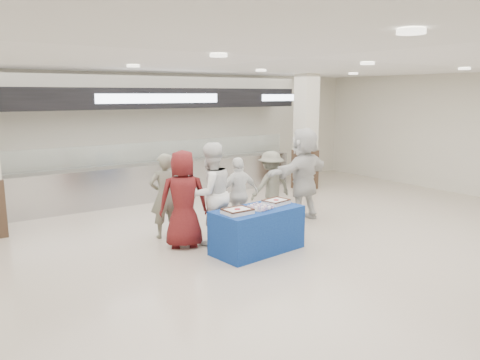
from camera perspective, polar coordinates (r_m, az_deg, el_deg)
ground at (r=7.88m, az=6.98°, el=-9.36°), size 14.00×14.00×0.00m
serving_line at (r=12.07m, az=-10.16°, el=3.16°), size 8.70×0.85×2.80m
column_right at (r=13.26m, az=8.01°, el=5.48°), size 0.55×0.55×3.20m
display_table at (r=8.02m, az=2.11°, el=-6.10°), size 1.62×0.94×0.75m
sheet_cake_left at (r=7.58m, az=-0.31°, el=-3.77°), size 0.45×0.36×0.09m
sheet_cake_right at (r=8.27m, az=4.42°, el=-2.61°), size 0.47×0.40×0.09m
cupcake_tray at (r=7.89m, az=2.48°, el=-3.32°), size 0.46×0.39×0.06m
civilian_maroon at (r=8.18m, az=-6.91°, el=-2.32°), size 0.99×0.85×1.72m
soldier_a at (r=8.79m, az=-9.14°, el=-1.91°), size 0.63×0.47×1.59m
chef_tall at (r=8.33m, az=-3.59°, el=-1.67°), size 0.91×0.72×1.83m
chef_short at (r=9.14m, az=-0.13°, el=-1.74°), size 0.88×0.42×1.46m
soldier_b at (r=9.95m, az=3.79°, el=-0.69°), size 0.97×0.58×1.47m
civilian_white at (r=9.95m, az=7.76°, el=0.70°), size 1.91×0.92×1.98m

